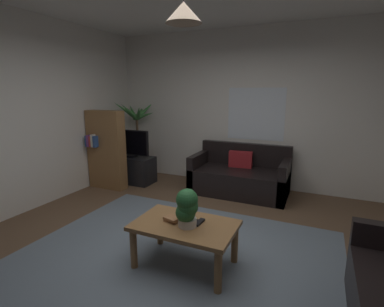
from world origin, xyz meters
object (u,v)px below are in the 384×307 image
object	(u,v)px
pendant_lamp	(184,12)
potted_palm_corner	(138,139)
remote_on_table_0	(191,222)
bookshelf_corner	(106,150)
tv_stand	(131,169)
coffee_table	(185,230)
couch_under_window	(240,177)
remote_on_table_1	(199,222)
book_on_table_0	(171,220)
potted_plant_on_table	(187,207)
tv	(129,143)
book_on_table_1	(172,218)

from	to	relation	value
pendant_lamp	potted_palm_corner	bearing A→B (deg)	132.50
remote_on_table_0	bookshelf_corner	bearing A→B (deg)	169.45
tv_stand	coffee_table	bearing A→B (deg)	-43.44
couch_under_window	remote_on_table_1	bearing A→B (deg)	-85.04
remote_on_table_1	pendant_lamp	size ratio (longest dim) A/B	0.31
book_on_table_0	potted_plant_on_table	distance (m)	0.27
potted_plant_on_table	potted_palm_corner	xyz separation A→B (m)	(-2.37, 2.59, 0.10)
couch_under_window	remote_on_table_1	size ratio (longest dim) A/B	10.07
tv_stand	tv	world-z (taller)	tv
couch_under_window	tv	distance (m)	2.15
coffee_table	bookshelf_corner	xyz separation A→B (m)	(-2.33, 1.57, 0.33)
remote_on_table_1	tv_stand	size ratio (longest dim) A/B	0.18
coffee_table	bookshelf_corner	size ratio (longest dim) A/B	0.72
book_on_table_0	book_on_table_1	distance (m)	0.02
couch_under_window	coffee_table	size ratio (longest dim) A/B	1.61
book_on_table_1	tv_stand	world-z (taller)	tv_stand
remote_on_table_1	tv	xyz separation A→B (m)	(-2.27, 1.94, 0.30)
remote_on_table_0	potted_plant_on_table	xyz separation A→B (m)	(-0.01, -0.08, 0.19)
book_on_table_0	potted_plant_on_table	bearing A→B (deg)	-12.18
couch_under_window	book_on_table_1	xyz separation A→B (m)	(-0.07, -2.31, 0.21)
book_on_table_0	bookshelf_corner	bearing A→B (deg)	144.02
couch_under_window	tv	size ratio (longest dim) A/B	1.93
couch_under_window	book_on_table_1	size ratio (longest dim) A/B	10.70
coffee_table	remote_on_table_0	size ratio (longest dim) A/B	6.27
book_on_table_0	bookshelf_corner	world-z (taller)	bookshelf_corner
potted_plant_on_table	tv_stand	bearing A→B (deg)	136.46
remote_on_table_0	potted_palm_corner	size ratio (longest dim) A/B	0.10
book_on_table_0	tv_stand	size ratio (longest dim) A/B	0.16
book_on_table_1	pendant_lamp	world-z (taller)	pendant_lamp
couch_under_window	potted_palm_corner	xyz separation A→B (m)	(-2.26, 0.24, 0.48)
couch_under_window	tv_stand	bearing A→B (deg)	-172.58
book_on_table_0	coffee_table	bearing A→B (deg)	4.79
remote_on_table_0	pendant_lamp	xyz separation A→B (m)	(-0.06, -0.03, 1.92)
coffee_table	book_on_table_1	bearing A→B (deg)	-175.52
remote_on_table_0	book_on_table_1	bearing A→B (deg)	-146.75
potted_plant_on_table	tv	distance (m)	3.01
book_on_table_1	potted_palm_corner	distance (m)	3.37
potted_palm_corner	pendant_lamp	xyz separation A→B (m)	(2.33, -2.54, 1.62)
tv_stand	book_on_table_1	bearing A→B (deg)	-45.52
book_on_table_1	bookshelf_corner	world-z (taller)	bookshelf_corner
tv_stand	bookshelf_corner	distance (m)	0.67
potted_plant_on_table	tv_stand	xyz separation A→B (m)	(-2.19, 2.08, -0.40)
tv_stand	potted_palm_corner	distance (m)	0.74
potted_plant_on_table	book_on_table_0	bearing A→B (deg)	167.82
coffee_table	pendant_lamp	bearing A→B (deg)	116.57
remote_on_table_0	tv_stand	xyz separation A→B (m)	(-2.20, 2.00, -0.21)
potted_plant_on_table	bookshelf_corner	distance (m)	2.88
coffee_table	book_on_table_0	world-z (taller)	book_on_table_0
tv	remote_on_table_1	bearing A→B (deg)	-40.56
remote_on_table_1	pendant_lamp	distance (m)	1.92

